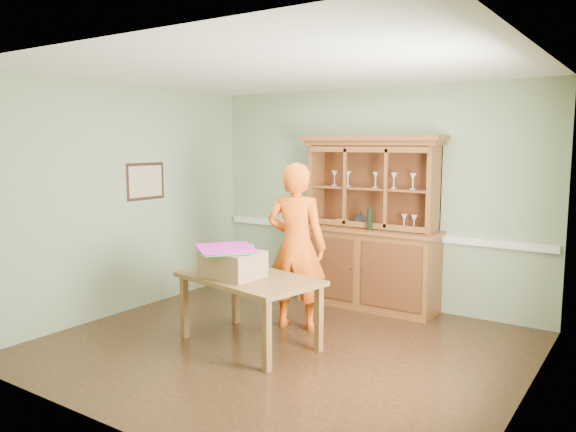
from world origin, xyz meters
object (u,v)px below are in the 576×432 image
Objects in this scene: dining_table at (249,284)px; person at (296,246)px; china_hutch at (369,247)px; cardboard_box at (233,264)px.

person is at bearing 91.76° from dining_table.
china_hutch reaches higher than person.
cardboard_box is 0.83m from person.
person reaches higher than cardboard_box.
china_hutch is 1.93m from dining_table.
dining_table is at bearing 67.14° from person.
dining_table is 0.84× the size of person.
person is at bearing -103.49° from china_hutch.
china_hutch reaches higher than cardboard_box.
person is (0.11, 0.69, 0.29)m from dining_table.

